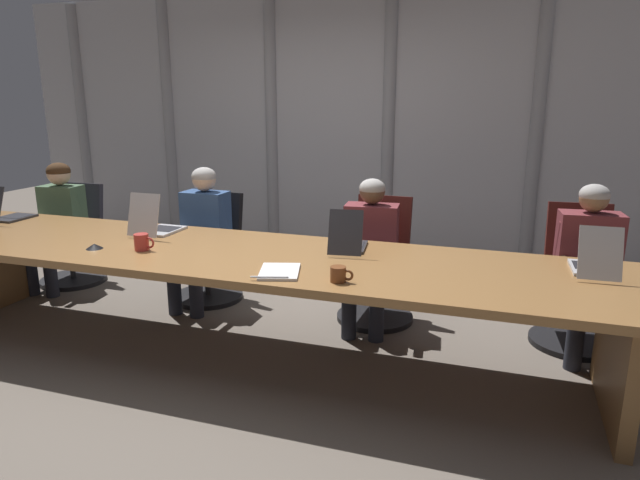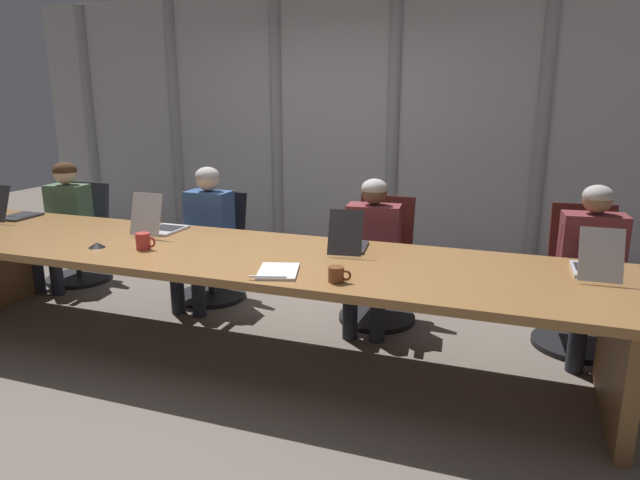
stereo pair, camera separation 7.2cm
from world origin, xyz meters
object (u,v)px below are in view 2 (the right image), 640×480
office_chair_left_mid (214,259)px  person_left_end (63,216)px  coffee_mug_far (337,274)px  office_chair_center (380,275)px  office_chair_right_mid (580,295)px  coffee_mug_near (144,241)px  laptop_center (349,242)px  laptop_left_end (12,212)px  person_right_mid (593,262)px  spiral_notepad (278,272)px  office_chair_left_end (80,244)px  laptop_right_mid (595,265)px  laptop_left_mid (159,225)px  person_center (371,244)px  conference_mic_left_side (97,245)px  person_left_mid (204,228)px

office_chair_left_mid → person_left_end: person_left_end is taller
person_left_end → coffee_mug_far: person_left_end is taller
office_chair_center → person_left_end: size_ratio=0.84×
office_chair_right_mid → coffee_mug_near: bearing=-72.2°
laptop_center → person_left_end: 2.96m
laptop_left_end → coffee_mug_near: bearing=-106.4°
laptop_left_end → person_right_mid: bearing=-84.4°
laptop_left_end → spiral_notepad: (2.64, -0.60, -0.05)m
office_chair_left_end → laptop_right_mid: bearing=80.9°
laptop_center → person_left_end: (-2.91, 0.56, -0.14)m
laptop_right_mid → office_chair_left_end: 4.44m
office_chair_center → coffee_mug_near: office_chair_center is taller
laptop_left_mid → person_center: 1.58m
office_chair_right_mid → person_right_mid: (0.04, -0.16, 0.29)m
office_chair_left_mid → office_chair_right_mid: 2.92m
person_left_end → person_right_mid: person_right_mid is taller
office_chair_right_mid → coffee_mug_near: 3.02m
laptop_center → person_right_mid: size_ratio=0.38×
conference_mic_left_side → spiral_notepad: bearing=-4.3°
laptop_right_mid → person_left_end: size_ratio=0.37×
office_chair_center → person_left_mid: person_left_mid is taller
coffee_mug_near → spiral_notepad: 1.06m
laptop_left_end → office_chair_right_mid: laptop_left_end is taller
person_right_mid → laptop_left_end: bearing=-88.2°
laptop_left_mid → person_left_end: 1.56m
laptop_right_mid → coffee_mug_near: bearing=96.5°
laptop_left_mid → coffee_mug_near: bearing=-156.1°
laptop_center → office_chair_center: 0.84m
laptop_left_end → laptop_left_mid: laptop_left_mid is taller
laptop_left_mid → laptop_right_mid: laptop_left_mid is taller
laptop_center → person_center: bearing=-9.0°
office_chair_right_mid → person_left_end: person_left_end is taller
laptop_right_mid → conference_mic_left_side: laptop_right_mid is taller
office_chair_center → coffee_mug_far: 1.42m
laptop_left_mid → office_chair_left_mid: 0.84m
laptop_left_mid → laptop_center: 1.46m
laptop_right_mid → office_chair_center: laptop_right_mid is taller
laptop_left_mid → laptop_right_mid: bearing=-89.9°
laptop_center → spiral_notepad: bearing=150.2°
office_chair_left_mid → conference_mic_left_side: office_chair_left_mid is taller
spiral_notepad → person_left_mid: bearing=118.8°
spiral_notepad → person_right_mid: bearing=16.4°
person_center → coffee_mug_near: 1.63m
laptop_left_mid → spiral_notepad: (1.22, -0.60, -0.05)m
laptop_right_mid → spiral_notepad: size_ratio=1.18×
laptop_center → spiral_notepad: laptop_center is taller
office_chair_right_mid → conference_mic_left_side: size_ratio=8.93×
person_left_mid → spiral_notepad: 1.65m
office_chair_center → person_left_mid: size_ratio=0.83×
person_center → spiral_notepad: bearing=-18.0°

